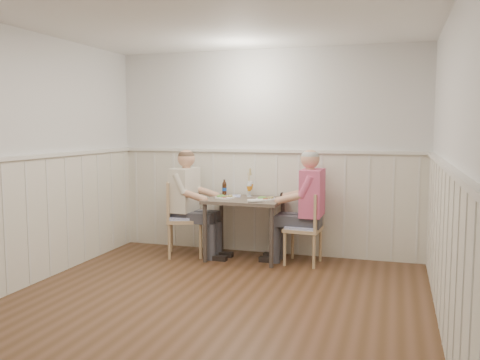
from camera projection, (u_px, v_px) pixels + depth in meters
The scene contains 16 objects.
ground_plane at pixel (203, 311), 4.50m from camera, with size 4.50×4.50×0.00m, color #4C301A.
room_shell at pixel (202, 140), 4.34m from camera, with size 4.04×4.54×2.60m.
wainscot at pixel (228, 221), 5.08m from camera, with size 4.00×4.49×1.34m.
dining_table at pixel (245, 207), 6.22m from camera, with size 0.92×0.70×0.75m.
chair_right at pixel (307, 225), 6.00m from camera, with size 0.43×0.43×0.86m.
chair_left at pixel (181, 215), 6.40m from camera, with size 0.58×0.58×0.95m.
man_in_pink at pixel (308, 215), 6.02m from camera, with size 0.64×0.45×1.39m.
diner_cream at pixel (188, 211), 6.39m from camera, with size 0.65×0.45×1.37m.
plate_man at pixel (265, 198), 6.12m from camera, with size 0.24×0.24×0.06m.
plate_diner at pixel (224, 197), 6.25m from camera, with size 0.25×0.25×0.06m.
beer_glass_a at pixel (250, 186), 6.40m from camera, with size 0.08×0.08×0.19m.
beer_glass_b at pixel (249, 188), 6.37m from camera, with size 0.07×0.07×0.16m.
beer_bottle at pixel (224, 188), 6.51m from camera, with size 0.06×0.06×0.21m.
rolled_napkin at pixel (255, 201), 5.90m from camera, with size 0.18×0.13×0.04m.
grass_vase at pixel (248, 183), 6.44m from camera, with size 0.04×0.04×0.37m.
gingham_mat at pixel (229, 196), 6.44m from camera, with size 0.33×0.29×0.01m.
Camera 1 is at (1.60, -4.06, 1.63)m, focal length 38.00 mm.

